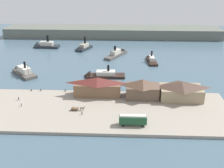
% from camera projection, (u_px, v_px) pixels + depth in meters
% --- Properties ---
extents(ground_plane, '(320.00, 320.00, 0.00)m').
position_uv_depth(ground_plane, '(103.00, 90.00, 136.46)').
color(ground_plane, '#476070').
extents(quay_promenade, '(110.00, 36.00, 1.20)m').
position_uv_depth(quay_promenade, '(99.00, 111.00, 116.05)').
color(quay_promenade, '#9E9384').
rests_on(quay_promenade, ground).
extents(seawall_edge, '(110.00, 0.80, 1.00)m').
position_uv_depth(seawall_edge, '(102.00, 92.00, 132.96)').
color(seawall_edge, gray).
rests_on(seawall_edge, ground).
extents(ferry_shed_customs_shed, '(21.43, 7.48, 8.86)m').
position_uv_depth(ferry_shed_customs_shed, '(97.00, 86.00, 126.50)').
color(ferry_shed_customs_shed, brown).
rests_on(ferry_shed_customs_shed, quay_promenade).
extents(ferry_shed_west_terminal, '(14.76, 9.35, 8.84)m').
position_uv_depth(ferry_shed_west_terminal, '(142.00, 88.00, 124.53)').
color(ferry_shed_west_terminal, brown).
rests_on(ferry_shed_west_terminal, quay_promenade).
extents(ferry_shed_east_terminal, '(18.93, 10.99, 8.11)m').
position_uv_depth(ferry_shed_east_terminal, '(181.00, 90.00, 123.35)').
color(ferry_shed_east_terminal, '#998466').
rests_on(ferry_shed_east_terminal, quay_promenade).
extents(street_tram, '(10.33, 2.96, 4.29)m').
position_uv_depth(street_tram, '(133.00, 119.00, 103.46)').
color(street_tram, '#1E4C2D').
rests_on(street_tram, quay_promenade).
extents(horse_cart, '(5.92, 1.53, 1.87)m').
position_uv_depth(horse_cart, '(77.00, 108.00, 114.59)').
color(horse_cart, brown).
rests_on(horse_cart, quay_promenade).
extents(pedestrian_near_west_shed, '(0.38, 0.38, 1.52)m').
position_uv_depth(pedestrian_near_west_shed, '(82.00, 113.00, 111.49)').
color(pedestrian_near_west_shed, '#33384C').
rests_on(pedestrian_near_west_shed, quay_promenade).
extents(pedestrian_near_cart, '(0.38, 0.38, 1.55)m').
position_uv_depth(pedestrian_near_cart, '(21.00, 105.00, 118.09)').
color(pedestrian_near_cart, '#6B5B4C').
rests_on(pedestrian_near_cart, quay_promenade).
extents(pedestrian_at_waters_edge, '(0.41, 0.41, 1.66)m').
position_uv_depth(pedestrian_at_waters_edge, '(19.00, 98.00, 123.42)').
color(pedestrian_at_waters_edge, '#33384C').
rests_on(pedestrian_at_waters_edge, quay_promenade).
extents(mooring_post_east, '(0.44, 0.44, 0.90)m').
position_uv_depth(mooring_post_east, '(41.00, 90.00, 132.54)').
color(mooring_post_east, black).
rests_on(mooring_post_east, quay_promenade).
extents(mooring_post_west, '(0.44, 0.44, 0.90)m').
position_uv_depth(mooring_post_west, '(31.00, 90.00, 132.44)').
color(mooring_post_west, black).
rests_on(mooring_post_west, quay_promenade).
extents(mooring_post_center_east, '(0.44, 0.44, 0.90)m').
position_uv_depth(mooring_post_center_east, '(65.00, 91.00, 131.96)').
color(mooring_post_center_east, black).
rests_on(mooring_post_center_east, quay_promenade).
extents(ferry_approaching_east, '(15.88, 23.08, 8.93)m').
position_uv_depth(ferry_approaching_east, '(118.00, 53.00, 187.85)').
color(ferry_approaching_east, '#514C47').
rests_on(ferry_approaching_east, ground).
extents(ferry_outer_harbor, '(19.90, 8.03, 11.59)m').
position_uv_depth(ferry_outer_harbor, '(44.00, 45.00, 205.66)').
color(ferry_outer_harbor, '#23282D').
rests_on(ferry_outer_harbor, ground).
extents(ferry_near_quay, '(18.33, 19.04, 10.52)m').
position_uv_depth(ferry_near_quay, '(23.00, 71.00, 156.05)').
color(ferry_near_quay, '#514C47').
rests_on(ferry_near_quay, ground).
extents(ferry_moored_west, '(6.52, 18.05, 8.66)m').
position_uv_depth(ferry_moored_west, '(151.00, 59.00, 176.64)').
color(ferry_moored_west, black).
rests_on(ferry_moored_west, ground).
extents(ferry_departing_north, '(11.44, 16.46, 10.82)m').
position_uv_depth(ferry_departing_north, '(83.00, 48.00, 199.40)').
color(ferry_departing_north, '#23282D').
rests_on(ferry_departing_north, ground).
extents(ferry_mid_harbor, '(22.86, 7.41, 9.19)m').
position_uv_depth(ferry_mid_harbor, '(100.00, 75.00, 151.71)').
color(ferry_mid_harbor, black).
rests_on(ferry_mid_harbor, ground).
extents(far_headland, '(180.00, 24.00, 8.00)m').
position_uv_depth(far_headland, '(113.00, 32.00, 235.73)').
color(far_headland, '#60665B').
rests_on(far_headland, ground).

